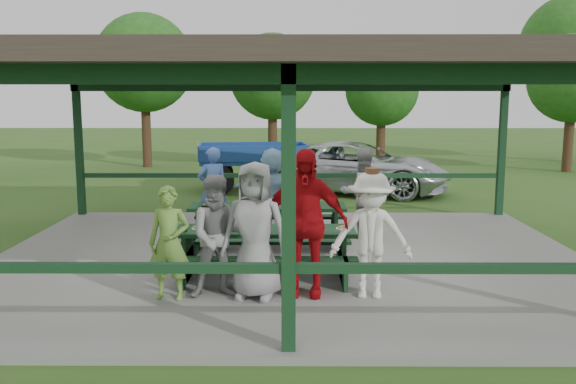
{
  "coord_description": "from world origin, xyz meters",
  "views": [
    {
      "loc": [
        0.03,
        -9.99,
        2.78
      ],
      "look_at": [
        -0.02,
        -0.3,
        1.26
      ],
      "focal_mm": 38.0,
      "sensor_mm": 36.0,
      "label": 1
    }
  ],
  "objects_px": {
    "contestant_green": "(169,243)",
    "spectator_grey": "(362,193)",
    "picnic_table_near": "(265,247)",
    "contestant_grey_mid": "(255,231)",
    "contestant_red": "(304,222)",
    "pickup_truck": "(357,168)",
    "picnic_table_far": "(268,220)",
    "spectator_lblue": "(273,191)",
    "contestant_grey_left": "(219,237)",
    "farm_trailer": "(253,166)",
    "contestant_white_fedora": "(371,235)",
    "spectator_blue": "(213,188)"
  },
  "relations": [
    {
      "from": "contestant_green",
      "to": "spectator_grey",
      "type": "xyz_separation_m",
      "value": [
        2.97,
        3.64,
        0.1
      ]
    },
    {
      "from": "contestant_grey_left",
      "to": "contestant_grey_mid",
      "type": "xyz_separation_m",
      "value": [
        0.48,
        -0.03,
        0.09
      ]
    },
    {
      "from": "picnic_table_far",
      "to": "spectator_lblue",
      "type": "height_order",
      "value": "spectator_lblue"
    },
    {
      "from": "contestant_grey_mid",
      "to": "contestant_red",
      "type": "xyz_separation_m",
      "value": [
        0.66,
        0.13,
        0.08
      ]
    },
    {
      "from": "contestant_grey_left",
      "to": "pickup_truck",
      "type": "xyz_separation_m",
      "value": [
        2.89,
        9.68,
        -0.19
      ]
    },
    {
      "from": "picnic_table_far",
      "to": "contestant_red",
      "type": "bearing_deg",
      "value": -77.63
    },
    {
      "from": "picnic_table_far",
      "to": "contestant_red",
      "type": "relative_size",
      "value": 1.4
    },
    {
      "from": "contestant_white_fedora",
      "to": "farm_trailer",
      "type": "bearing_deg",
      "value": 108.62
    },
    {
      "from": "pickup_truck",
      "to": "spectator_grey",
      "type": "bearing_deg",
      "value": -166.04
    },
    {
      "from": "picnic_table_far",
      "to": "contestant_green",
      "type": "xyz_separation_m",
      "value": [
        -1.19,
        -2.93,
        0.28
      ]
    },
    {
      "from": "spectator_lblue",
      "to": "picnic_table_near",
      "type": "bearing_deg",
      "value": 94.67
    },
    {
      "from": "contestant_grey_mid",
      "to": "pickup_truck",
      "type": "height_order",
      "value": "contestant_grey_mid"
    },
    {
      "from": "picnic_table_near",
      "to": "contestant_red",
      "type": "xyz_separation_m",
      "value": [
        0.57,
        -0.75,
        0.53
      ]
    },
    {
      "from": "spectator_lblue",
      "to": "pickup_truck",
      "type": "distance_m",
      "value": 6.32
    },
    {
      "from": "picnic_table_near",
      "to": "contestant_white_fedora",
      "type": "relative_size",
      "value": 1.52
    },
    {
      "from": "farm_trailer",
      "to": "contestant_red",
      "type": "bearing_deg",
      "value": -88.7
    },
    {
      "from": "contestant_green",
      "to": "contestant_red",
      "type": "height_order",
      "value": "contestant_red"
    },
    {
      "from": "contestant_white_fedora",
      "to": "spectator_blue",
      "type": "height_order",
      "value": "contestant_white_fedora"
    },
    {
      "from": "contestant_white_fedora",
      "to": "farm_trailer",
      "type": "xyz_separation_m",
      "value": [
        -2.19,
        10.12,
        -0.21
      ]
    },
    {
      "from": "picnic_table_far",
      "to": "pickup_truck",
      "type": "bearing_deg",
      "value": 70.99
    },
    {
      "from": "picnic_table_near",
      "to": "spectator_lblue",
      "type": "relative_size",
      "value": 1.55
    },
    {
      "from": "contestant_red",
      "to": "contestant_white_fedora",
      "type": "relative_size",
      "value": 1.14
    },
    {
      "from": "picnic_table_far",
      "to": "contestant_green",
      "type": "height_order",
      "value": "contestant_green"
    },
    {
      "from": "contestant_white_fedora",
      "to": "spectator_blue",
      "type": "xyz_separation_m",
      "value": [
        -2.66,
        4.25,
        -0.01
      ]
    },
    {
      "from": "spectator_grey",
      "to": "pickup_truck",
      "type": "xyz_separation_m",
      "value": [
        0.58,
        6.11,
        -0.22
      ]
    },
    {
      "from": "contestant_grey_left",
      "to": "contestant_red",
      "type": "distance_m",
      "value": 1.16
    },
    {
      "from": "picnic_table_near",
      "to": "contestant_red",
      "type": "bearing_deg",
      "value": -52.9
    },
    {
      "from": "contestant_grey_mid",
      "to": "farm_trailer",
      "type": "bearing_deg",
      "value": 106.6
    },
    {
      "from": "picnic_table_near",
      "to": "contestant_green",
      "type": "xyz_separation_m",
      "value": [
        -1.23,
        -0.93,
        0.28
      ]
    },
    {
      "from": "contestant_green",
      "to": "spectator_lblue",
      "type": "relative_size",
      "value": 0.89
    },
    {
      "from": "picnic_table_far",
      "to": "spectator_grey",
      "type": "height_order",
      "value": "spectator_grey"
    },
    {
      "from": "contestant_grey_left",
      "to": "contestant_red",
      "type": "xyz_separation_m",
      "value": [
        1.14,
        0.1,
        0.17
      ]
    },
    {
      "from": "picnic_table_near",
      "to": "contestant_green",
      "type": "relative_size",
      "value": 1.75
    },
    {
      "from": "contestant_green",
      "to": "spectator_lblue",
      "type": "distance_m",
      "value": 4.06
    },
    {
      "from": "contestant_grey_mid",
      "to": "spectator_blue",
      "type": "bearing_deg",
      "value": 117.49
    },
    {
      "from": "contestant_grey_left",
      "to": "farm_trailer",
      "type": "height_order",
      "value": "contestant_grey_left"
    },
    {
      "from": "contestant_green",
      "to": "spectator_blue",
      "type": "xyz_separation_m",
      "value": [
        0.02,
        4.33,
        0.08
      ]
    },
    {
      "from": "pickup_truck",
      "to": "spectator_lblue",
      "type": "bearing_deg",
      "value": 178.19
    },
    {
      "from": "contestant_grey_left",
      "to": "farm_trailer",
      "type": "distance_m",
      "value": 10.13
    },
    {
      "from": "spectator_blue",
      "to": "pickup_truck",
      "type": "distance_m",
      "value": 6.47
    },
    {
      "from": "contestant_red",
      "to": "contestant_grey_left",
      "type": "bearing_deg",
      "value": -167.58
    },
    {
      "from": "pickup_truck",
      "to": "picnic_table_far",
      "type": "bearing_deg",
      "value": -179.64
    },
    {
      "from": "spectator_grey",
      "to": "picnic_table_far",
      "type": "bearing_deg",
      "value": 8.66
    },
    {
      "from": "picnic_table_near",
      "to": "spectator_grey",
      "type": "height_order",
      "value": "spectator_grey"
    },
    {
      "from": "contestant_green",
      "to": "farm_trailer",
      "type": "bearing_deg",
      "value": 91.71
    },
    {
      "from": "picnic_table_near",
      "to": "picnic_table_far",
      "type": "bearing_deg",
      "value": 91.03
    },
    {
      "from": "contestant_red",
      "to": "farm_trailer",
      "type": "relative_size",
      "value": 0.46
    },
    {
      "from": "spectator_lblue",
      "to": "contestant_white_fedora",
      "type": "bearing_deg",
      "value": 115.92
    },
    {
      "from": "picnic_table_far",
      "to": "contestant_green",
      "type": "bearing_deg",
      "value": -112.16
    },
    {
      "from": "picnic_table_near",
      "to": "contestant_green",
      "type": "bearing_deg",
      "value": -142.96
    }
  ]
}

